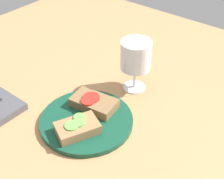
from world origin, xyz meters
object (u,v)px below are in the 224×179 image
at_px(plate, 87,121).
at_px(wine_glass, 136,58).
at_px(sandwich_with_cucumber, 77,128).
at_px(sandwich_with_tomato, 94,103).

xyz_separation_m(plate, wine_glass, (0.20, -0.01, 0.10)).
height_order(plate, sandwich_with_cucumber, sandwich_with_cucumber).
bearing_deg(wine_glass, sandwich_with_tomato, 170.72).
bearing_deg(sandwich_with_cucumber, sandwich_with_tomato, 18.15).
relative_size(sandwich_with_cucumber, sandwich_with_tomato, 0.94).
xyz_separation_m(sandwich_with_cucumber, wine_glass, (0.25, 0.01, 0.08)).
height_order(sandwich_with_tomato, wine_glass, wine_glass).
distance_m(sandwich_with_cucumber, sandwich_with_tomato, 0.10).
xyz_separation_m(plate, sandwich_with_cucumber, (-0.05, -0.02, 0.02)).
distance_m(plate, wine_glass, 0.22).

